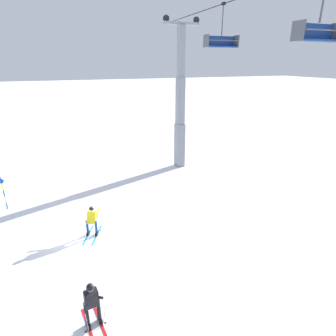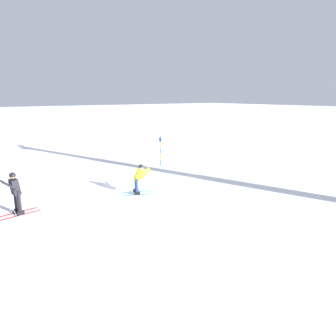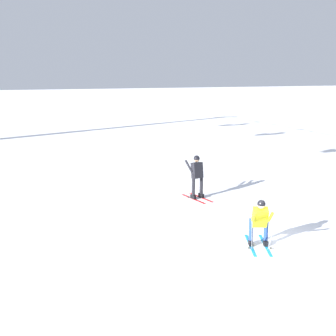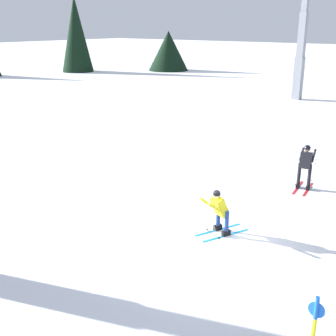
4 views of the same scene
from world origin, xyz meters
name	(u,v)px [view 2 (image 2 of 4)]	position (x,y,z in m)	size (l,w,h in m)	color
ground_plane	(143,192)	(0.00, 0.00, 0.00)	(260.00, 260.00, 0.00)	white
skier_carving_main	(139,177)	(0.30, 0.15, 0.84)	(1.78, 1.18, 1.59)	#198CCC
trail_marker_pole	(160,150)	(-4.05, -4.31, 1.10)	(0.07, 0.28, 2.04)	blue
skier_distant_uphill	(15,190)	(5.71, -0.43, 1.04)	(1.67, 0.79, 1.80)	red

